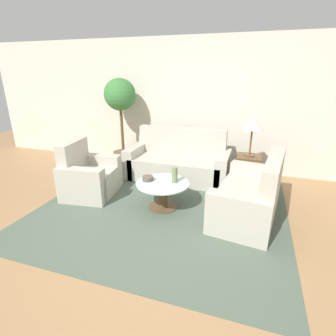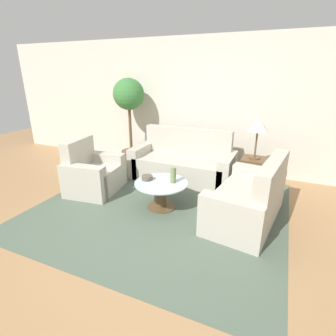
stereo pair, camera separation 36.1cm
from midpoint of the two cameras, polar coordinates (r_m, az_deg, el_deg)
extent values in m
plane|color=#9E754C|center=(3.49, -3.16, -13.64)|extent=(14.00, 14.00, 0.00)
cube|color=beige|center=(5.46, 9.71, 13.18)|extent=(10.00, 0.06, 2.60)
cube|color=#4C5B4C|center=(4.04, 1.14, -8.47)|extent=(3.57, 3.32, 0.01)
cube|color=#B2AD9E|center=(4.98, 5.05, -0.23)|extent=(1.71, 0.81, 0.42)
cube|color=#B2AD9E|center=(5.18, 6.27, 3.55)|extent=(1.71, 0.18, 0.93)
cube|color=#B2AD9E|center=(5.27, -3.76, 1.88)|extent=(0.20, 0.81, 0.58)
cube|color=#B2AD9E|center=(4.77, 14.85, -0.78)|extent=(0.20, 0.81, 0.58)
cube|color=#B2AD9E|center=(4.61, -13.36, -2.44)|extent=(0.83, 0.80, 0.42)
cube|color=#B2AD9E|center=(4.67, -16.61, 0.69)|extent=(0.27, 0.73, 0.90)
cube|color=#B2AD9E|center=(4.30, -15.71, -3.19)|extent=(0.76, 0.30, 0.58)
cube|color=#B2AD9E|center=(4.87, -11.43, -0.05)|extent=(0.76, 0.30, 0.58)
cube|color=#B2AD9E|center=(3.83, 19.03, -7.84)|extent=(0.93, 1.33, 0.42)
cube|color=#B2AD9E|center=(3.69, 23.89, -5.34)|extent=(0.35, 1.25, 0.92)
cube|color=#B2AD9E|center=(4.36, 21.09, -3.52)|extent=(0.79, 0.31, 0.58)
cube|color=#B2AD9E|center=(3.26, 16.55, -11.14)|extent=(0.79, 0.31, 0.58)
cylinder|color=brown|center=(4.03, 1.14, -8.39)|extent=(0.44, 0.44, 0.02)
cylinder|color=brown|center=(3.95, 1.16, -6.05)|extent=(0.14, 0.14, 0.39)
cylinder|color=#B2C6C6|center=(3.86, 1.18, -3.35)|extent=(0.79, 0.79, 0.02)
cube|color=brown|center=(4.77, 19.98, -1.34)|extent=(0.40, 0.40, 0.58)
cylinder|color=brown|center=(4.67, 20.41, 2.10)|extent=(0.18, 0.18, 0.02)
cylinder|color=brown|center=(4.61, 20.76, 4.84)|extent=(0.03, 0.03, 0.44)
cone|color=beige|center=(4.55, 21.27, 8.78)|extent=(0.33, 0.33, 0.21)
cylinder|color=brown|center=(5.84, -6.15, 2.31)|extent=(0.43, 0.43, 0.32)
cylinder|color=brown|center=(5.67, -6.41, 8.76)|extent=(0.06, 0.06, 1.02)
sphere|color=#387538|center=(5.57, -6.69, 15.68)|extent=(0.64, 0.64, 0.64)
cylinder|color=#6B7A4C|center=(3.83, 3.85, -1.59)|extent=(0.08, 0.08, 0.23)
cylinder|color=brown|center=(3.95, -1.96, -2.15)|extent=(0.16, 0.16, 0.07)
camera|label=1|loc=(0.18, -87.43, 0.94)|focal=28.00mm
camera|label=2|loc=(0.18, 92.57, -0.94)|focal=28.00mm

